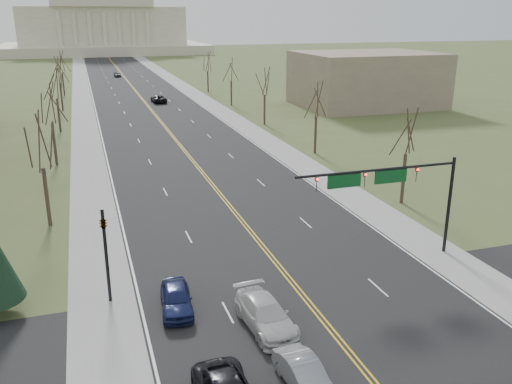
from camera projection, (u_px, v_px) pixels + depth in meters
road at (136, 91)px, 123.83m from camera, size 20.00×380.00×0.01m
cross_road at (334, 334)px, 29.73m from camera, size 120.00×14.00×0.01m
sidewalk_left at (81, 94)px, 120.34m from camera, size 4.00×380.00×0.03m
sidewalk_right at (188, 89)px, 127.31m from camera, size 4.00×380.00×0.03m
center_line at (136, 91)px, 123.82m from camera, size 0.42×380.00×0.01m
edge_line_left at (92, 93)px, 120.98m from camera, size 0.15×380.00×0.01m
edge_line_right at (179, 90)px, 126.67m from camera, size 0.15×380.00×0.01m
capitol at (102, 21)px, 246.00m from camera, size 90.00×60.00×50.00m
signal_mast at (390, 183)px, 36.88m from camera, size 12.12×0.44×7.20m
signal_left at (105, 245)px, 32.02m from camera, size 0.32×0.36×6.00m
tree_r_0 at (407, 134)px, 48.47m from camera, size 3.74×3.74×8.50m
tree_l_0 at (40, 144)px, 42.97m from camera, size 3.96×3.96×9.00m
tree_r_1 at (317, 101)px, 66.57m from camera, size 3.74×3.74×8.50m
tree_l_1 at (50, 106)px, 61.07m from camera, size 3.96×3.96×9.00m
tree_r_2 at (265, 83)px, 84.67m from camera, size 3.74×3.74×8.50m
tree_l_2 at (55, 85)px, 79.17m from camera, size 3.96×3.96×9.00m
tree_r_3 at (231, 71)px, 102.76m from camera, size 3.74×3.74×8.50m
tree_l_3 at (59, 72)px, 97.26m from camera, size 3.96×3.96×9.00m
tree_r_4 at (207, 63)px, 120.86m from camera, size 3.74×3.74×8.50m
tree_l_4 at (61, 63)px, 115.36m from camera, size 3.96×3.96×9.00m
bldg_right_mass at (366, 79)px, 103.12m from camera, size 25.00×20.00×10.00m
car_sb_inner_lead at (305, 375)px, 25.18m from camera, size 1.85×4.42×1.42m
car_sb_inner_second at (266, 315)px, 30.12m from camera, size 2.66×5.69×1.61m
car_sb_outer_second at (176, 299)px, 31.91m from camera, size 2.23×4.62×1.52m
car_far_nb at (158, 99)px, 108.03m from camera, size 2.76×5.54×1.51m
car_far_sb at (117, 74)px, 152.83m from camera, size 1.97×4.34×1.45m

